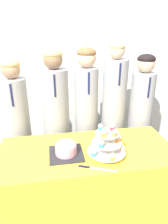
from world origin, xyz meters
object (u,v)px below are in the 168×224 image
(round_cake, at_px, (66,148))
(student_4, at_px, (139,121))
(student_0, at_px, (19,131))
(student_3, at_px, (113,119))
(student_1, at_px, (57,125))
(student_2, at_px, (86,121))
(cake_knife, at_px, (91,168))
(cupcake_stand, at_px, (107,142))

(round_cake, xyz_separation_m, student_4, (0.91, 0.58, -0.09))
(student_0, bearing_deg, student_4, 0.00)
(student_3, xyz_separation_m, student_4, (0.33, -0.00, -0.05))
(student_1, distance_m, student_2, 0.33)
(student_3, bearing_deg, cake_knife, -117.75)
(student_2, distance_m, student_3, 0.31)
(cupcake_stand, bearing_deg, student_2, 94.49)
(student_4, bearing_deg, student_3, 180.00)
(cake_knife, height_order, student_4, student_4)
(student_4, bearing_deg, student_1, 180.00)
(student_0, height_order, student_4, student_4)
(student_1, relative_size, student_2, 1.00)
(student_4, bearing_deg, cupcake_stand, -131.83)
(cupcake_stand, bearing_deg, student_3, 68.46)
(cupcake_stand, relative_size, student_2, 0.20)
(round_cake, relative_size, cupcake_stand, 0.89)
(cake_knife, distance_m, student_4, 1.09)
(student_2, bearing_deg, round_cake, -115.36)
(student_0, height_order, student_2, student_2)
(student_2, bearing_deg, student_0, -180.00)
(student_0, bearing_deg, round_cake, -51.93)
(cake_knife, xyz_separation_m, student_4, (0.75, 0.80, -0.03))
(cupcake_stand, bearing_deg, student_4, 48.17)
(cupcake_stand, distance_m, student_3, 0.71)
(cupcake_stand, xyz_separation_m, student_1, (-0.38, 0.66, -0.13))
(student_1, distance_m, student_3, 0.64)
(student_0, xyz_separation_m, student_3, (1.04, 0.00, 0.06))
(round_cake, xyz_separation_m, cake_knife, (0.17, -0.21, -0.06))
(cake_knife, relative_size, cupcake_stand, 0.88)
(cupcake_stand, bearing_deg, round_cake, 167.66)
(student_1, height_order, student_2, student_2)
(cupcake_stand, relative_size, student_1, 0.20)
(student_0, xyz_separation_m, student_4, (1.37, 0.00, 0.01))
(round_cake, relative_size, student_2, 0.18)
(round_cake, relative_size, student_0, 0.19)
(round_cake, relative_size, student_3, 0.17)
(round_cake, relative_size, student_1, 0.18)
(round_cake, xyz_separation_m, cupcake_stand, (0.33, -0.07, 0.07))
(student_3, bearing_deg, round_cake, -135.16)
(round_cake, relative_size, cake_knife, 1.01)
(round_cake, bearing_deg, student_1, 95.33)
(student_3, bearing_deg, student_4, -0.00)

